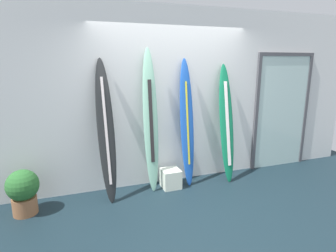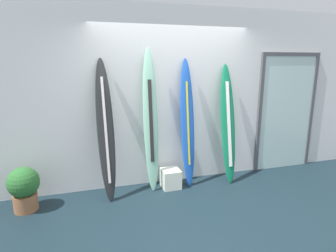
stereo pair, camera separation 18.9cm
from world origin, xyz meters
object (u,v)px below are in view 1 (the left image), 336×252
object	(u,v)px
surfboard_cobalt	(187,124)
surfboard_emerald	(226,124)
surfboard_seafoam	(151,121)
display_block_left	(171,178)
potted_plant	(23,190)
surfboard_charcoal	(106,132)
glass_door	(282,109)

from	to	relation	value
surfboard_cobalt	surfboard_emerald	xyz separation A→B (m)	(0.68, -0.06, -0.04)
surfboard_seafoam	display_block_left	size ratio (longest dim) A/B	7.31
potted_plant	surfboard_charcoal	bearing A→B (deg)	5.56
surfboard_charcoal	potted_plant	world-z (taller)	surfboard_charcoal
surfboard_cobalt	surfboard_charcoal	bearing A→B (deg)	-176.61
surfboard_cobalt	display_block_left	distance (m)	0.90
surfboard_cobalt	surfboard_seafoam	bearing A→B (deg)	-179.56
surfboard_cobalt	potted_plant	xyz separation A→B (m)	(-2.38, -0.18, -0.66)
surfboard_emerald	display_block_left	distance (m)	1.27
surfboard_emerald	glass_door	size ratio (longest dim) A/B	0.91
surfboard_cobalt	potted_plant	world-z (taller)	surfboard_cobalt
surfboard_emerald	surfboard_seafoam	bearing A→B (deg)	177.55
glass_door	potted_plant	world-z (taller)	glass_door
surfboard_charcoal	surfboard_emerald	world-z (taller)	surfboard_charcoal
surfboard_emerald	display_block_left	world-z (taller)	surfboard_emerald
display_block_left	potted_plant	distance (m)	2.09
surfboard_cobalt	glass_door	bearing A→B (deg)	4.89
surfboard_charcoal	glass_door	xyz separation A→B (m)	(3.26, 0.25, 0.10)
surfboard_seafoam	surfboard_cobalt	size ratio (longest dim) A/B	1.08
surfboard_seafoam	potted_plant	bearing A→B (deg)	-174.28
surfboard_charcoal	potted_plant	xyz separation A→B (m)	(-1.11, -0.11, -0.66)
surfboard_emerald	glass_door	bearing A→B (deg)	9.97
surfboard_charcoal	surfboard_emerald	distance (m)	1.95
surfboard_emerald	potted_plant	distance (m)	3.12
surfboard_cobalt	potted_plant	bearing A→B (deg)	-175.60
display_block_left	glass_door	size ratio (longest dim) A/B	0.14
surfboard_emerald	display_block_left	size ratio (longest dim) A/B	6.51
surfboard_emerald	surfboard_cobalt	bearing A→B (deg)	175.04
surfboard_seafoam	potted_plant	xyz separation A→B (m)	(-1.78, -0.18, -0.75)
surfboard_seafoam	display_block_left	world-z (taller)	surfboard_seafoam
surfboard_emerald	potted_plant	world-z (taller)	surfboard_emerald
surfboard_charcoal	surfboard_emerald	xyz separation A→B (m)	(1.95, 0.02, -0.04)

